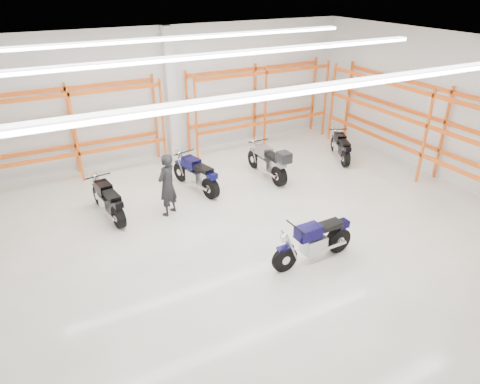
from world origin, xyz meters
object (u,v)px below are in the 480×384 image
motorcycle_main (316,241)px  motorcycle_back_c (270,162)px  structural_column (171,94)px  motorcycle_back_d (341,148)px  motorcycle_back_a (108,201)px  motorcycle_back_b (197,175)px  standing_man (167,185)px

motorcycle_main → motorcycle_back_c: (1.34, 4.31, 0.07)m
motorcycle_main → structural_column: size_ratio=0.49×
motorcycle_back_c → motorcycle_back_d: bearing=3.5°
motorcycle_back_c → motorcycle_back_d: size_ratio=1.24×
motorcycle_back_c → motorcycle_back_a: bearing=-178.8°
motorcycle_main → motorcycle_back_a: size_ratio=1.03×
motorcycle_back_a → motorcycle_back_c: motorcycle_back_c is taller
motorcycle_back_b → motorcycle_back_c: size_ratio=0.95×
motorcycle_back_c → structural_column: (-2.01, 3.40, 1.68)m
motorcycle_main → motorcycle_back_d: bearing=45.4°
motorcycle_back_b → standing_man: (-1.25, -0.97, 0.38)m
motorcycle_back_a → motorcycle_back_c: (5.16, 0.11, 0.08)m
motorcycle_main → motorcycle_back_d: motorcycle_main is taller
standing_man → structural_column: 4.59m
motorcycle_back_a → standing_man: standing_man is taller
motorcycle_main → motorcycle_back_b: 4.73m
motorcycle_main → motorcycle_back_b: size_ratio=0.99×
motorcycle_back_b → motorcycle_back_d: size_ratio=1.17×
standing_man → structural_column: (1.65, 4.07, 1.36)m
motorcycle_back_c → standing_man: 3.73m
motorcycle_back_c → motorcycle_back_b: bearing=173.0°
motorcycle_main → motorcycle_back_c: size_ratio=0.94×
motorcycle_back_b → structural_column: (0.40, 3.10, 1.74)m
motorcycle_main → structural_column: (-0.67, 7.71, 1.75)m
motorcycle_back_b → motorcycle_main: bearing=-77.0°
motorcycle_back_d → structural_column: size_ratio=0.42×
motorcycle_back_c → motorcycle_back_d: motorcycle_back_c is taller
motorcycle_back_a → structural_column: size_ratio=0.47×
motorcycle_back_d → standing_man: 6.82m
motorcycle_main → motorcycle_back_d: (4.44, 4.50, -0.05)m
motorcycle_main → motorcycle_back_c: 4.52m
motorcycle_back_b → motorcycle_back_d: motorcycle_back_b is taller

